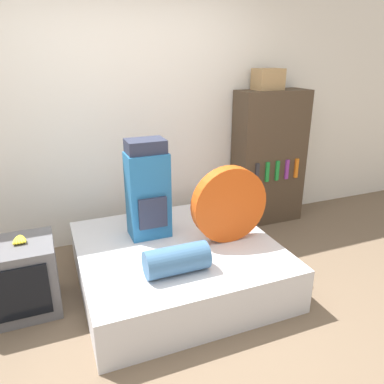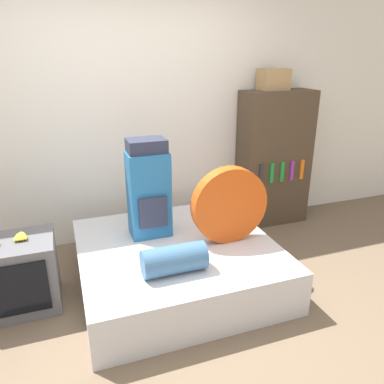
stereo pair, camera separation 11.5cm
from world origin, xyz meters
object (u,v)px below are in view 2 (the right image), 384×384
object	(u,v)px
bookshelf	(274,159)
tent_bag	(229,205)
sleeping_roll	(174,259)
backpack	(149,190)
cardboard_box	(273,79)
television	(15,275)

from	to	relation	value
bookshelf	tent_bag	bearing A→B (deg)	-136.59
sleeping_roll	bookshelf	xyz separation A→B (m)	(1.57, 1.26, 0.28)
backpack	cardboard_box	bearing A→B (deg)	21.88
backpack	sleeping_roll	distance (m)	0.74
backpack	tent_bag	xyz separation A→B (m)	(0.60, -0.35, -0.09)
sleeping_roll	cardboard_box	bearing A→B (deg)	40.42
backpack	tent_bag	distance (m)	0.70
tent_bag	bookshelf	world-z (taller)	bookshelf
tent_bag	cardboard_box	distance (m)	1.62
television	backpack	bearing A→B (deg)	8.59
sleeping_roll	bookshelf	bearing A→B (deg)	38.69
backpack	television	bearing A→B (deg)	-171.41
backpack	bookshelf	bearing A→B (deg)	20.33
tent_bag	cardboard_box	xyz separation A→B (m)	(0.92, 0.96, 0.92)
tent_bag	cardboard_box	size ratio (longest dim) A/B	2.24
backpack	bookshelf	world-z (taller)	bookshelf
tent_bag	television	size ratio (longest dim) A/B	1.05
backpack	sleeping_roll	bearing A→B (deg)	-88.69
backpack	tent_bag	bearing A→B (deg)	-30.00
cardboard_box	sleeping_roll	bearing A→B (deg)	-139.58
sleeping_roll	bookshelf	world-z (taller)	bookshelf
sleeping_roll	bookshelf	distance (m)	2.04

